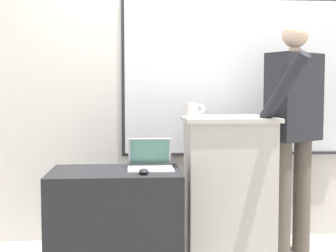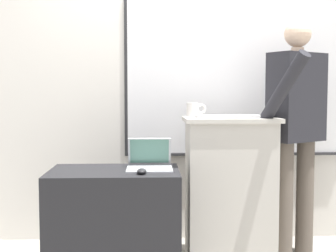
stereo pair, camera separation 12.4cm
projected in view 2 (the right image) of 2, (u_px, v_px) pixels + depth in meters
name	position (u px, v px, depth m)	size (l,w,h in m)	color
back_wall	(181.00, 65.00, 3.83)	(6.40, 0.17, 2.86)	silver
lectern_podium	(229.00, 189.00, 3.34)	(0.66, 0.46, 1.03)	#BCB7AD
side_desk	(115.00, 223.00, 3.05)	(0.84, 0.55, 0.70)	black
person_presenter	(296.00, 121.00, 3.39)	(0.59, 0.72, 1.72)	brown
laptop	(149.00, 160.00, 3.10)	(0.30, 0.30, 0.20)	#B7BABF
wireless_keyboard	(228.00, 116.00, 3.24)	(0.45, 0.15, 0.02)	silver
computer_mouse_by_laptop	(142.00, 171.00, 2.88)	(0.06, 0.10, 0.03)	black
computer_mouse_by_keyboard	(270.00, 115.00, 3.27)	(0.06, 0.10, 0.03)	black
coffee_mug	(193.00, 109.00, 3.45)	(0.15, 0.09, 0.10)	silver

